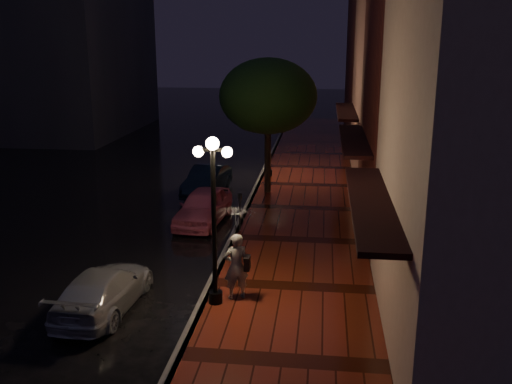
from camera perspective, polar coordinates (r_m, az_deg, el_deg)
The scene contains 14 objects.
ground at distance 19.63m, azimuth -2.33°, elevation -4.90°, with size 120.00×120.00×0.00m, color black.
sidewalk at distance 19.40m, azimuth 4.27°, elevation -4.95°, with size 4.50×60.00×0.15m, color #4E1A0E.
curb at distance 19.61m, azimuth -2.34°, elevation -4.70°, with size 0.25×60.00×0.15m, color #595451.
storefront_mid at distance 20.63m, azimuth 18.39°, elevation 10.99°, with size 5.00×8.00×11.00m, color #511914.
storefront_far at distance 28.57m, azimuth 15.13°, elevation 10.19°, with size 5.00×8.00×9.00m, color #8C5951.
storefront_extra at distance 38.45m, azimuth 13.11°, elevation 12.23°, with size 5.00×12.00×10.00m, color #511914.
streetlamp_near at distance 14.08m, azimuth -4.24°, elevation -1.97°, with size 0.96×0.36×4.31m.
streetlamp_far at distance 27.63m, azimuth 1.29°, elevation 6.58°, with size 0.96×0.36×4.31m.
street_tree at distance 24.43m, azimuth 1.23°, elevation 9.33°, with size 4.16×4.16×5.80m.
pink_car at distance 21.35m, azimuth -5.27°, elevation -1.45°, with size 1.54×3.82×1.30m, color #C04F6B.
navy_car at distance 25.37m, azimuth -4.89°, elevation 1.20°, with size 1.32×3.80×1.25m, color black.
silver_car at distance 15.18m, azimuth -14.99°, elevation -9.40°, with size 1.56×3.85×1.12m, color #9FA0A7.
woman_with_umbrella at distance 14.57m, azimuth -2.03°, elevation -4.66°, with size 1.04×1.06×2.50m.
parking_meter at distance 19.95m, azimuth -1.63°, elevation -1.63°, with size 0.15×0.13×1.35m.
Camera 1 is at (2.97, -18.20, 6.75)m, focal length 40.00 mm.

